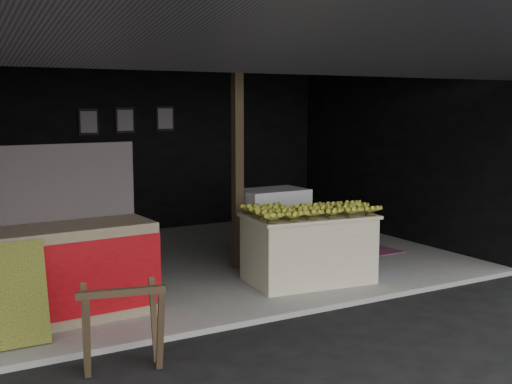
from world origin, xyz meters
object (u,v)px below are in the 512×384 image
banana_table (308,248)px  plastic_chair (301,213)px  sawhorse (122,319)px  neighbor_stall (67,267)px  white_crate (272,226)px  water_barrel (364,251)px

banana_table → plastic_chair: bearing=65.5°
banana_table → sawhorse: bearing=-147.6°
banana_table → neighbor_stall: size_ratio=0.92×
white_crate → water_barrel: white_crate is taller
neighbor_stall → water_barrel: bearing=-4.0°
neighbor_stall → plastic_chair: neighbor_stall is taller
sawhorse → plastic_chair: bearing=51.6°
white_crate → water_barrel: bearing=-53.7°
neighbor_stall → water_barrel: size_ratio=3.33×
neighbor_stall → water_barrel: 3.74m
white_crate → banana_table: bearing=-98.0°
white_crate → plastic_chair: 1.29m
sawhorse → water_barrel: 3.88m
white_crate → sawhorse: white_crate is taller
white_crate → plastic_chair: white_crate is taller
sawhorse → plastic_chair: (3.85, 3.18, 0.09)m
water_barrel → plastic_chair: 1.83m
sawhorse → plastic_chair: 5.00m
white_crate → sawhorse: bearing=-142.0°
plastic_chair → banana_table: bearing=-114.6°
water_barrel → neighbor_stall: bearing=179.4°
banana_table → water_barrel: 0.90m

